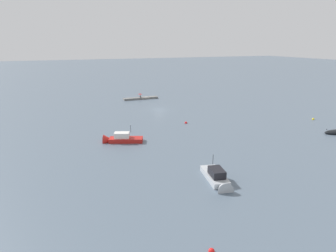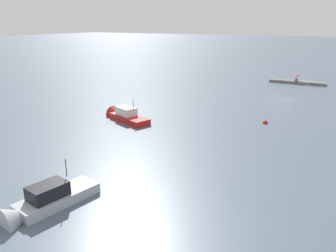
{
  "view_description": "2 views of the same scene",
  "coord_description": "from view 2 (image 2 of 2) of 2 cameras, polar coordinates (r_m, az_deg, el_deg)",
  "views": [
    {
      "loc": [
        27.05,
        71.32,
        17.06
      ],
      "look_at": [
        6.91,
        22.71,
        2.19
      ],
      "focal_mm": 31.72,
      "sensor_mm": 36.0,
      "label": 1
    },
    {
      "loc": [
        -8.54,
        56.05,
        12.16
      ],
      "look_at": [
        7.34,
        25.99,
        1.54
      ],
      "focal_mm": 36.03,
      "sensor_mm": 36.0,
      "label": 2
    }
  ],
  "objects": [
    {
      "name": "mooring_buoy_near",
      "position": [
        43.52,
        16.12,
        0.57
      ],
      "size": [
        0.59,
        0.59,
        0.59
      ],
      "color": "red",
      "rests_on": "ground_plane"
    },
    {
      "name": "ground_plane",
      "position": [
        57.98,
        18.8,
        4.32
      ],
      "size": [
        500.0,
        500.0,
        0.0
      ],
      "primitive_type": "plane",
      "color": "slate"
    },
    {
      "name": "seawall_pier",
      "position": [
        73.78,
        20.98,
        6.94
      ],
      "size": [
        10.85,
        1.94,
        0.56
      ],
      "color": "slate",
      "rests_on": "ground_plane"
    },
    {
      "name": "person_seated_grey_left",
      "position": [
        73.49,
        20.88,
        7.34
      ],
      "size": [
        0.48,
        0.66,
        0.73
      ],
      "rotation": [
        0.0,
        0.0,
        -0.19
      ],
      "color": "#1E2333",
      "rests_on": "seawall_pier"
    },
    {
      "name": "motorboat_grey_far",
      "position": [
        24.7,
        -20.33,
        -12.27
      ],
      "size": [
        3.38,
        7.07,
        3.81
      ],
      "rotation": [
        0.0,
        0.0,
        6.08
      ],
      "color": "#ADB2B7",
      "rests_on": "ground_plane"
    },
    {
      "name": "umbrella_open_red",
      "position": [
        73.52,
        20.99,
        8.02
      ],
      "size": [
        1.31,
        1.31,
        1.28
      ],
      "color": "black",
      "rests_on": "seawall_pier"
    },
    {
      "name": "motorboat_red_near",
      "position": [
        43.64,
        -7.36,
        1.59
      ],
      "size": [
        7.24,
        4.49,
        3.9
      ],
      "rotation": [
        0.0,
        0.0,
        4.34
      ],
      "color": "red",
      "rests_on": "ground_plane"
    }
  ]
}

